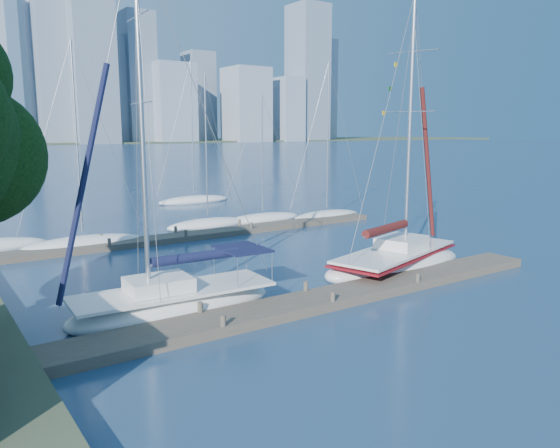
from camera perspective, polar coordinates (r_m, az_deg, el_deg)
ground at (r=23.05m, az=4.07°, el=-8.44°), size 700.00×700.00×0.00m
near_dock at (r=22.98m, az=4.07°, el=-7.96°), size 26.00×2.00×0.40m
far_dock at (r=37.28m, az=-8.93°, el=-1.18°), size 30.00×1.80×0.36m
sailboat_navy at (r=22.01m, az=-11.08°, el=-6.33°), size 8.65×3.19×14.64m
sailboat_maroon at (r=28.83m, az=12.01°, el=-2.68°), size 9.62×5.44×14.53m
bg_boat_1 at (r=35.85m, az=-19.87°, el=-1.96°), size 7.62×2.67×12.74m
bg_boat_3 at (r=41.34m, az=-7.54°, el=0.00°), size 6.80×4.49×11.54m
bg_boat_4 at (r=43.63m, az=-1.83°, el=0.57°), size 7.21×3.73×10.19m
bg_boat_5 at (r=44.98m, az=4.91°, el=0.87°), size 6.85×3.50×12.90m
bg_boat_7 at (r=55.51m, az=-8.96°, el=2.49°), size 7.73×2.93×14.17m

